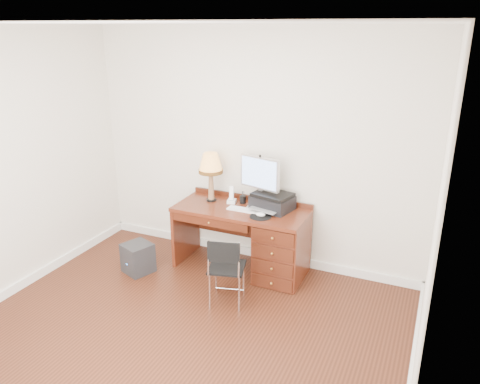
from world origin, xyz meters
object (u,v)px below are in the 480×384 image
at_px(leg_lamp, 211,166).
at_px(equipment_box, 138,258).
at_px(phone, 232,198).
at_px(desk, 268,241).
at_px(chair, 224,264).
at_px(printer, 272,201).
at_px(monitor, 259,176).

xyz_separation_m(leg_lamp, equipment_box, (-0.63, -0.65, -1.00)).
bearing_deg(phone, desk, -24.52).
distance_m(phone, chair, 1.00).
bearing_deg(desk, printer, 88.05).
bearing_deg(equipment_box, desk, 43.66).
relative_size(desk, printer, 3.07).
bearing_deg(phone, equipment_box, -154.92).
distance_m(monitor, printer, 0.32).
distance_m(printer, phone, 0.50).
distance_m(monitor, chair, 1.11).
relative_size(desk, chair, 2.01).
bearing_deg(printer, monitor, -169.79).
bearing_deg(leg_lamp, desk, -6.41).
height_order(monitor, chair, monitor).
relative_size(printer, equipment_box, 1.42).
height_order(desk, phone, phone).
relative_size(monitor, leg_lamp, 1.02).
xyz_separation_m(desk, phone, (-0.49, 0.11, 0.40)).
xyz_separation_m(desk, equipment_box, (-1.37, -0.56, -0.24)).
distance_m(desk, printer, 0.45).
bearing_deg(monitor, printer, 12.37).
distance_m(leg_lamp, chair, 1.25).
distance_m(desk, leg_lamp, 1.06).
height_order(monitor, phone, monitor).
xyz_separation_m(printer, chair, (-0.17, -0.88, -0.39)).
xyz_separation_m(monitor, chair, (-0.00, -0.89, -0.67)).
distance_m(leg_lamp, equipment_box, 1.35).
relative_size(monitor, chair, 0.78).
xyz_separation_m(monitor, printer, (0.17, -0.01, -0.27)).
bearing_deg(chair, printer, 64.01).
xyz_separation_m(printer, leg_lamp, (-0.75, -0.04, 0.33)).
bearing_deg(equipment_box, printer, 47.71).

